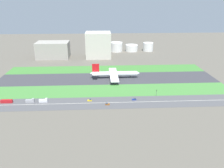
# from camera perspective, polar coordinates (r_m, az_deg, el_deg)

# --- Properties ---
(ground_plane) EXTENTS (800.00, 800.00, 0.00)m
(ground_plane) POSITION_cam_1_polar(r_m,az_deg,el_deg) (293.50, -1.18, 1.43)
(ground_plane) COLOR #5B564C
(runway) EXTENTS (280.00, 46.00, 0.10)m
(runway) POSITION_cam_1_polar(r_m,az_deg,el_deg) (293.48, -1.18, 1.44)
(runway) COLOR #38383D
(runway) RESTS_ON ground_plane
(grass_median_north) EXTENTS (280.00, 36.00, 0.10)m
(grass_median_north) POSITION_cam_1_polar(r_m,az_deg,el_deg) (332.41, -1.42, 3.79)
(grass_median_north) COLOR #3D7A33
(grass_median_north) RESTS_ON ground_plane
(grass_median_south) EXTENTS (280.00, 36.00, 0.10)m
(grass_median_south) POSITION_cam_1_polar(r_m,az_deg,el_deg) (255.21, -0.85, -1.63)
(grass_median_south) COLOR #427F38
(grass_median_south) RESTS_ON ground_plane
(highway) EXTENTS (280.00, 28.00, 0.10)m
(highway) POSITION_cam_1_polar(r_m,az_deg,el_deg) (226.01, -0.52, -4.73)
(highway) COLOR #4C4C4F
(highway) RESTS_ON ground_plane
(highway_centerline) EXTENTS (266.00, 0.50, 0.01)m
(highway_centerline) POSITION_cam_1_polar(r_m,az_deg,el_deg) (225.98, -0.52, -4.72)
(highway_centerline) COLOR silver
(highway_centerline) RESTS_ON highway
(airliner) EXTENTS (65.00, 56.00, 19.70)m
(airliner) POSITION_cam_1_polar(r_m,az_deg,el_deg) (291.87, 0.47, 2.61)
(airliner) COLOR white
(airliner) RESTS_ON runway
(truck_0) EXTENTS (8.40, 2.50, 4.00)m
(truck_0) POSITION_cam_1_polar(r_m,az_deg,el_deg) (236.75, -16.91, -4.03)
(truck_0) COLOR silver
(truck_0) RESTS_ON highway
(car_2) EXTENTS (4.40, 1.80, 2.00)m
(car_2) POSITION_cam_1_polar(r_m,az_deg,el_deg) (232.51, 5.66, -3.83)
(car_2) COLOR navy
(car_2) RESTS_ON highway
(car_0) EXTENTS (4.40, 1.80, 2.00)m
(car_0) POSITION_cam_1_polar(r_m,az_deg,el_deg) (221.03, -1.20, -5.10)
(car_0) COLOR brown
(car_0) RESTS_ON highway
(truck_1) EXTENTS (8.40, 2.50, 4.00)m
(truck_1) POSITION_cam_1_polar(r_m,az_deg,el_deg) (240.29, -19.97, -4.03)
(truck_1) COLOR #99999E
(truck_1) RESTS_ON highway
(bus_0) EXTENTS (11.60, 2.50, 3.50)m
(bus_0) POSITION_cam_1_polar(r_m,az_deg,el_deg) (248.00, -25.09, -3.97)
(bus_0) COLOR #B2191E
(bus_0) RESTS_ON highway
(car_1) EXTENTS (4.40, 1.80, 2.00)m
(car_1) POSITION_cam_1_polar(r_m,az_deg,el_deg) (230.25, -5.61, -4.09)
(car_1) COLOR yellow
(car_1) RESTS_ON highway
(traffic_light) EXTENTS (0.36, 0.50, 7.20)m
(traffic_light) POSITION_cam_1_polar(r_m,az_deg,el_deg) (243.14, 11.17, -2.14)
(traffic_light) COLOR #4C4C51
(traffic_light) RESTS_ON highway
(terminal_building) EXTENTS (54.76, 35.22, 27.58)m
(terminal_building) POSITION_cam_1_polar(r_m,az_deg,el_deg) (407.65, -14.66, 8.33)
(terminal_building) COLOR #9E998E
(terminal_building) RESTS_ON ground_plane
(hangar_building) EXTENTS (42.82, 37.70, 43.35)m
(hangar_building) POSITION_cam_1_polar(r_m,az_deg,el_deg) (397.95, -3.49, 9.83)
(hangar_building) COLOR beige
(hangar_building) RESTS_ON ground_plane
(fuel_tank_west) EXTENTS (23.96, 23.96, 17.55)m
(fuel_tank_west) POSITION_cam_1_polar(r_m,az_deg,el_deg) (445.74, 1.08, 9.37)
(fuel_tank_west) COLOR silver
(fuel_tank_west) RESTS_ON ground_plane
(fuel_tank_centre) EXTENTS (23.90, 23.90, 12.39)m
(fuel_tank_centre) POSITION_cam_1_polar(r_m,az_deg,el_deg) (449.42, 4.96, 9.05)
(fuel_tank_centre) COLOR silver
(fuel_tank_centre) RESTS_ON ground_plane
(fuel_tank_east) EXTENTS (19.58, 19.58, 16.23)m
(fuel_tank_east) POSITION_cam_1_polar(r_m,az_deg,el_deg) (454.68, 9.09, 9.26)
(fuel_tank_east) COLOR silver
(fuel_tank_east) RESTS_ON ground_plane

